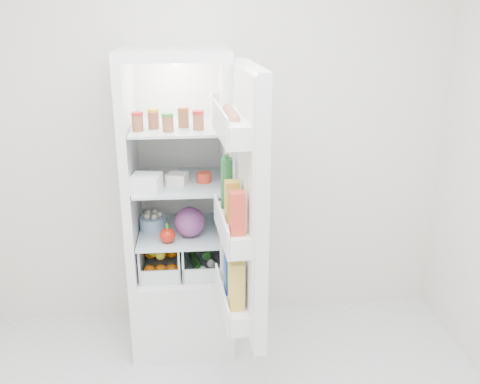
{
  "coord_description": "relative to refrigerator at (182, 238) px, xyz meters",
  "views": [
    {
      "loc": [
        -0.1,
        -1.76,
        2.03
      ],
      "look_at": [
        0.13,
        0.95,
        1.06
      ],
      "focal_mm": 40.0,
      "sensor_mm": 36.0,
      "label": 1
    }
  ],
  "objects": [
    {
      "name": "veg_pile",
      "position": [
        0.13,
        -0.06,
        -0.1
      ],
      "size": [
        0.16,
        0.3,
        0.1
      ],
      "color": "#21501A",
      "rests_on": "refrigerator"
    },
    {
      "name": "foil_tray",
      "position": [
        -0.09,
        -0.01,
        0.41
      ],
      "size": [
        0.18,
        0.14,
        0.04
      ],
      "primitive_type": "cube",
      "rotation": [
        0.0,
        0.0,
        0.05
      ],
      "color": "#B7B7BC",
      "rests_on": "shelf_mid"
    },
    {
      "name": "shelf_mid",
      "position": [
        -0.0,
        -0.06,
        0.38
      ],
      "size": [
        0.49,
        0.53,
        0.02
      ],
      "primitive_type": "cube",
      "color": "silver",
      "rests_on": "refrigerator"
    },
    {
      "name": "tub_cream",
      "position": [
        -0.01,
        -0.11,
        0.42
      ],
      "size": [
        0.13,
        0.13,
        0.06
      ],
      "primitive_type": "cube",
      "rotation": [
        0.0,
        0.0,
        -0.26
      ],
      "color": "white",
      "rests_on": "shelf_mid"
    },
    {
      "name": "tin_red",
      "position": [
        0.14,
        -0.09,
        0.42
      ],
      "size": [
        0.1,
        0.1,
        0.06
      ],
      "primitive_type": "cylinder",
      "rotation": [
        0.0,
        0.0,
        -0.18
      ],
      "color": "red",
      "rests_on": "shelf_mid"
    },
    {
      "name": "refrigerator",
      "position": [
        0.0,
        0.0,
        0.0
      ],
      "size": [
        0.6,
        0.6,
        1.8
      ],
      "color": "white",
      "rests_on": "ground"
    },
    {
      "name": "fridge_door",
      "position": [
        0.32,
        -0.64,
        0.43
      ],
      "size": [
        0.21,
        0.6,
        1.3
      ],
      "rotation": [
        0.0,
        0.0,
        1.65
      ],
      "color": "white",
      "rests_on": "refrigerator"
    },
    {
      "name": "crisper_left",
      "position": [
        -0.12,
        -0.06,
        -0.06
      ],
      "size": [
        0.23,
        0.46,
        0.22
      ],
      "primitive_type": null,
      "color": "silver",
      "rests_on": "refrigerator"
    },
    {
      "name": "squeeze_bottle",
      "position": [
        0.21,
        -0.01,
        0.81
      ],
      "size": [
        0.06,
        0.06,
        0.17
      ],
      "primitive_type": "cylinder",
      "rotation": [
        0.0,
        0.0,
        -0.15
      ],
      "color": "white",
      "rests_on": "shelf_top"
    },
    {
      "name": "mushroom_bowl",
      "position": [
        -0.17,
        -0.02,
        0.12
      ],
      "size": [
        0.21,
        0.21,
        0.07
      ],
      "primitive_type": "cylinder",
      "rotation": [
        0.0,
        0.0,
        -0.42
      ],
      "color": "#93BDDB",
      "rests_on": "shelf_low"
    },
    {
      "name": "bell_pepper",
      "position": [
        -0.07,
        -0.23,
        0.13
      ],
      "size": [
        0.09,
        0.09,
        0.09
      ],
      "primitive_type": "sphere",
      "color": "red",
      "rests_on": "shelf_low"
    },
    {
      "name": "shelf_top",
      "position": [
        -0.0,
        -0.06,
        0.71
      ],
      "size": [
        0.49,
        0.53,
        0.02
      ],
      "primitive_type": "cube",
      "color": "silver",
      "rests_on": "refrigerator"
    },
    {
      "name": "citrus_pile",
      "position": [
        -0.12,
        -0.08,
        -0.08
      ],
      "size": [
        0.2,
        0.31,
        0.16
      ],
      "color": "orange",
      "rests_on": "refrigerator"
    },
    {
      "name": "shelf_low",
      "position": [
        -0.0,
        -0.06,
        0.07
      ],
      "size": [
        0.49,
        0.53,
        0.01
      ],
      "primitive_type": "cube",
      "color": "silver",
      "rests_on": "refrigerator"
    },
    {
      "name": "tub_white",
      "position": [
        -0.17,
        -0.24,
        0.44
      ],
      "size": [
        0.17,
        0.17,
        0.1
      ],
      "primitive_type": "cube",
      "rotation": [
        0.0,
        0.0,
        -0.16
      ],
      "color": "white",
      "rests_on": "shelf_mid"
    },
    {
      "name": "red_cabbage",
      "position": [
        0.05,
        -0.15,
        0.17
      ],
      "size": [
        0.18,
        0.18,
        0.18
      ],
      "primitive_type": "sphere",
      "color": "#571D4D",
      "rests_on": "shelf_low"
    },
    {
      "name": "room_walls",
      "position": [
        0.2,
        -1.25,
        0.93
      ],
      "size": [
        3.02,
        3.02,
        2.61
      ],
      "color": "silver",
      "rests_on": "ground"
    },
    {
      "name": "condiment_jars",
      "position": [
        -0.04,
        -0.18,
        0.76
      ],
      "size": [
        0.38,
        0.16,
        0.08
      ],
      "color": "#B21919",
      "rests_on": "shelf_top"
    },
    {
      "name": "crisper_right",
      "position": [
        0.12,
        -0.06,
        -0.06
      ],
      "size": [
        0.23,
        0.46,
        0.22
      ],
      "primitive_type": null,
      "color": "silver",
      "rests_on": "refrigerator"
    }
  ]
}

